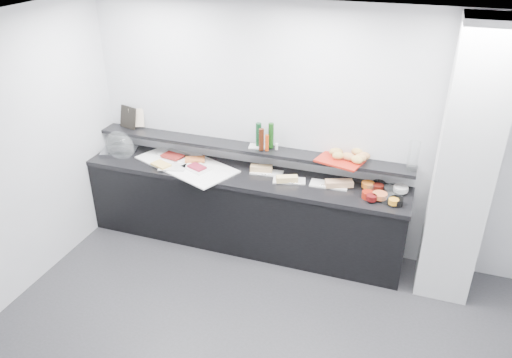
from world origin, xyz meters
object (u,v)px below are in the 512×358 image
(sandwich_plate_mid, at_px, (289,181))
(condiment_tray, at_px, (259,146))
(framed_print, at_px, (128,117))
(bread_tray, at_px, (340,160))
(cloche_base, at_px, (119,152))
(carafe, at_px, (413,156))

(sandwich_plate_mid, xyz_separation_m, condiment_tray, (-0.41, 0.21, 0.25))
(sandwich_plate_mid, distance_m, framed_print, 2.11)
(bread_tray, bearing_deg, condiment_tray, -169.94)
(cloche_base, distance_m, condiment_tray, 1.72)
(condiment_tray, height_order, carafe, carafe)
(cloche_base, xyz_separation_m, bread_tray, (2.60, 0.12, 0.24))
(carafe, bearing_deg, bread_tray, -175.65)
(sandwich_plate_mid, height_order, carafe, carafe)
(framed_print, height_order, condiment_tray, framed_print)
(framed_print, distance_m, bread_tray, 2.57)
(framed_print, xyz_separation_m, condiment_tray, (1.66, -0.03, -0.12))
(sandwich_plate_mid, distance_m, carafe, 1.28)
(framed_print, relative_size, bread_tray, 0.57)
(sandwich_plate_mid, distance_m, condiment_tray, 0.52)
(condiment_tray, height_order, bread_tray, bread_tray)
(condiment_tray, distance_m, bread_tray, 0.91)
(condiment_tray, relative_size, bread_tray, 0.49)
(framed_print, relative_size, condiment_tray, 1.17)
(cloche_base, xyz_separation_m, carafe, (3.31, 0.17, 0.38))
(sandwich_plate_mid, relative_size, framed_print, 1.32)
(condiment_tray, bearing_deg, carafe, -10.42)
(bread_tray, bearing_deg, sandwich_plate_mid, -149.92)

